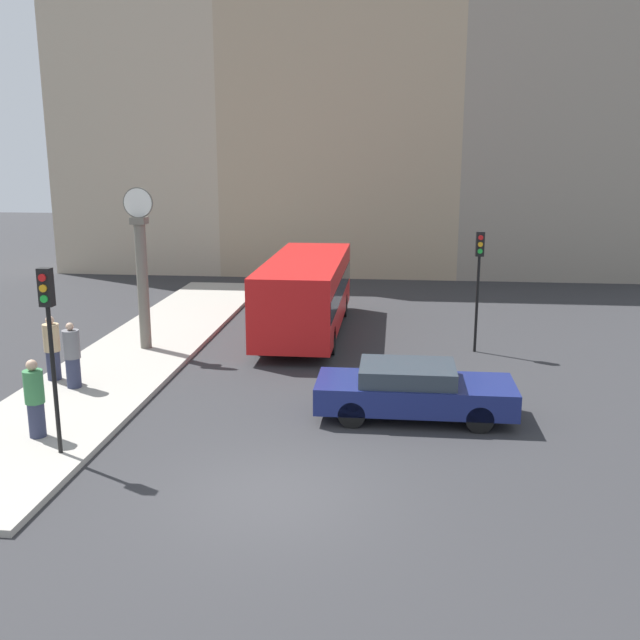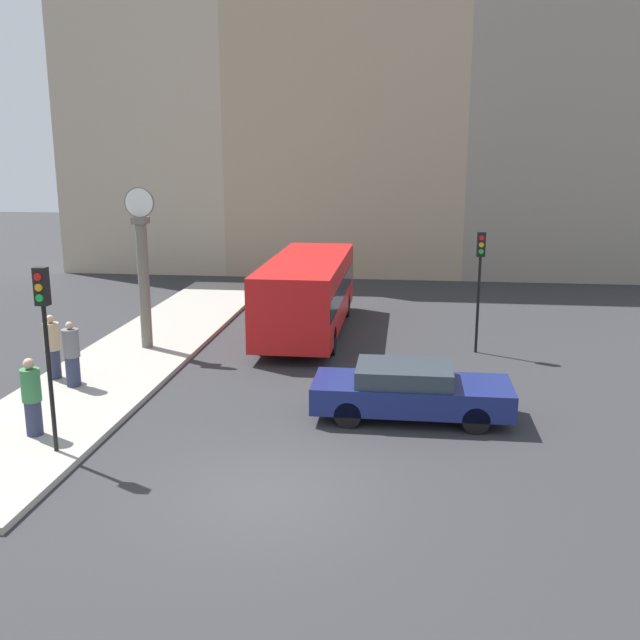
% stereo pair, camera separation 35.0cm
% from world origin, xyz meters
% --- Properties ---
extents(ground_plane, '(120.00, 120.00, 0.00)m').
position_xyz_m(ground_plane, '(0.00, 0.00, 0.00)').
color(ground_plane, '#2D2D30').
extents(sidewalk_corner, '(3.52, 22.74, 0.14)m').
position_xyz_m(sidewalk_corner, '(-5.79, 9.37, 0.07)').
color(sidewalk_corner, '#A39E93').
rests_on(sidewalk_corner, ground_plane).
extents(building_row, '(30.92, 5.00, 16.23)m').
position_xyz_m(building_row, '(0.38, 25.73, 7.70)').
color(building_row, '#B7A88E').
rests_on(building_row, ground_plane).
extents(sedan_car, '(4.67, 1.82, 1.30)m').
position_xyz_m(sedan_car, '(2.64, 4.27, 0.68)').
color(sedan_car, navy).
rests_on(sedan_car, ground_plane).
extents(bus_distant, '(2.51, 8.58, 2.63)m').
position_xyz_m(bus_distant, '(-0.92, 12.16, 1.51)').
color(bus_distant, red).
rests_on(bus_distant, ground_plane).
extents(traffic_light_near, '(0.26, 0.24, 3.85)m').
position_xyz_m(traffic_light_near, '(-4.64, 1.08, 2.90)').
color(traffic_light_near, black).
rests_on(traffic_light_near, sidewalk_corner).
extents(traffic_light_far, '(0.26, 0.24, 3.82)m').
position_xyz_m(traffic_light_far, '(4.73, 10.28, 2.73)').
color(traffic_light_far, black).
rests_on(traffic_light_far, ground_plane).
extents(street_clock, '(0.94, 0.45, 5.02)m').
position_xyz_m(street_clock, '(-5.66, 9.14, 2.58)').
color(street_clock, '#666056').
rests_on(street_clock, sidewalk_corner).
extents(pedestrian_grey_jacket, '(0.44, 0.44, 1.75)m').
position_xyz_m(pedestrian_grey_jacket, '(-6.21, 5.15, 1.00)').
color(pedestrian_grey_jacket, '#2D334C').
rests_on(pedestrian_grey_jacket, sidewalk_corner).
extents(pedestrian_tan_coat, '(0.43, 0.43, 1.78)m').
position_xyz_m(pedestrian_tan_coat, '(-7.04, 5.73, 1.01)').
color(pedestrian_tan_coat, '#2D334C').
rests_on(pedestrian_tan_coat, sidewalk_corner).
extents(pedestrian_green_hoodie, '(0.42, 0.42, 1.74)m').
position_xyz_m(pedestrian_green_hoodie, '(-5.52, 1.85, 1.00)').
color(pedestrian_green_hoodie, '#2D334C').
rests_on(pedestrian_green_hoodie, sidewalk_corner).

